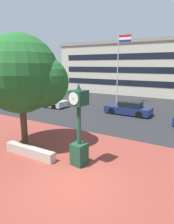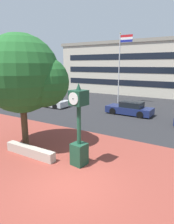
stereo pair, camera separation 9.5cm
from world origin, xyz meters
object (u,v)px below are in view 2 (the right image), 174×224
object	(u,v)px
street_clock	(79,130)
car_street_near	(130,109)
civic_building	(162,68)
car_street_mid	(52,102)
flagpole_primary	(120,63)
plaza_tree	(26,76)

from	to	relation	value
street_clock	car_street_near	size ratio (longest dim) A/B	0.89
car_street_near	civic_building	bearing A→B (deg)	5.54
car_street_mid	flagpole_primary	world-z (taller)	flagpole_primary
car_street_mid	civic_building	xyz separation A→B (m)	(7.70, 20.47, 3.67)
flagpole_primary	car_street_mid	bearing A→B (deg)	-132.02
car_street_mid	civic_building	distance (m)	22.18
plaza_tree	civic_building	world-z (taller)	civic_building
plaza_tree	civic_building	size ratio (longest dim) A/B	0.20
street_clock	plaza_tree	world-z (taller)	plaza_tree
car_street_near	flagpole_primary	xyz separation A→B (m)	(-3.36, 5.24, 4.37)
car_street_near	car_street_mid	distance (m)	9.14
street_clock	flagpole_primary	bearing A→B (deg)	113.90
plaza_tree	car_street_near	bearing A→B (deg)	77.06
car_street_mid	flagpole_primary	xyz separation A→B (m)	(5.72, 6.35, 4.37)
flagpole_primary	civic_building	distance (m)	14.28
street_clock	car_street_mid	size ratio (longest dim) A/B	0.96
car_street_mid	plaza_tree	bearing A→B (deg)	-145.71
street_clock	plaza_tree	distance (m)	4.61
street_clock	car_street_near	distance (m)	11.16
civic_building	car_street_near	bearing A→B (deg)	-85.93
car_street_near	flagpole_primary	bearing A→B (deg)	34.11
street_clock	civic_building	size ratio (longest dim) A/B	0.12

